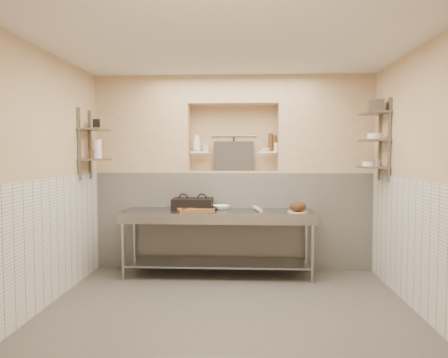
# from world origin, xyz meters

# --- Properties ---
(floor) EXTENTS (4.00, 3.90, 0.10)m
(floor) POSITION_xyz_m (0.00, 0.00, -0.05)
(floor) COLOR #56514C
(floor) RESTS_ON ground
(ceiling) EXTENTS (4.00, 3.90, 0.10)m
(ceiling) POSITION_xyz_m (0.00, 0.00, 2.85)
(ceiling) COLOR silver
(ceiling) RESTS_ON ground
(wall_left) EXTENTS (0.10, 3.90, 2.80)m
(wall_left) POSITION_xyz_m (-2.05, 0.00, 1.40)
(wall_left) COLOR #CDB086
(wall_left) RESTS_ON ground
(wall_right) EXTENTS (0.10, 3.90, 2.80)m
(wall_right) POSITION_xyz_m (2.05, 0.00, 1.40)
(wall_right) COLOR #CDB086
(wall_right) RESTS_ON ground
(wall_back) EXTENTS (4.00, 0.10, 2.80)m
(wall_back) POSITION_xyz_m (0.00, 2.00, 1.40)
(wall_back) COLOR #CDB086
(wall_back) RESTS_ON ground
(wall_front) EXTENTS (4.00, 0.10, 2.80)m
(wall_front) POSITION_xyz_m (0.00, -2.00, 1.40)
(wall_front) COLOR #CDB086
(wall_front) RESTS_ON ground
(backwall_lower) EXTENTS (4.00, 0.40, 1.40)m
(backwall_lower) POSITION_xyz_m (0.00, 1.75, 0.70)
(backwall_lower) COLOR silver
(backwall_lower) RESTS_ON floor
(alcove_sill) EXTENTS (1.30, 0.40, 0.02)m
(alcove_sill) POSITION_xyz_m (0.00, 1.75, 1.41)
(alcove_sill) COLOR #CDB086
(alcove_sill) RESTS_ON backwall_lower
(backwall_pillar_left) EXTENTS (1.35, 0.40, 1.40)m
(backwall_pillar_left) POSITION_xyz_m (-1.33, 1.75, 2.10)
(backwall_pillar_left) COLOR #CDB086
(backwall_pillar_left) RESTS_ON backwall_lower
(backwall_pillar_right) EXTENTS (1.35, 0.40, 1.40)m
(backwall_pillar_right) POSITION_xyz_m (1.33, 1.75, 2.10)
(backwall_pillar_right) COLOR #CDB086
(backwall_pillar_right) RESTS_ON backwall_lower
(backwall_header) EXTENTS (1.30, 0.40, 0.40)m
(backwall_header) POSITION_xyz_m (0.00, 1.75, 2.60)
(backwall_header) COLOR #CDB086
(backwall_header) RESTS_ON backwall_lower
(wainscot_left) EXTENTS (0.02, 3.90, 1.40)m
(wainscot_left) POSITION_xyz_m (-1.99, 0.00, 0.70)
(wainscot_left) COLOR silver
(wainscot_left) RESTS_ON floor
(wainscot_right) EXTENTS (0.02, 3.90, 1.40)m
(wainscot_right) POSITION_xyz_m (1.99, 0.00, 0.70)
(wainscot_right) COLOR silver
(wainscot_right) RESTS_ON floor
(alcove_shelf_left) EXTENTS (0.28, 0.16, 0.02)m
(alcove_shelf_left) POSITION_xyz_m (-0.50, 1.75, 1.70)
(alcove_shelf_left) COLOR white
(alcove_shelf_left) RESTS_ON backwall_lower
(alcove_shelf_right) EXTENTS (0.28, 0.16, 0.02)m
(alcove_shelf_right) POSITION_xyz_m (0.50, 1.75, 1.70)
(alcove_shelf_right) COLOR white
(alcove_shelf_right) RESTS_ON backwall_lower
(utensil_rail) EXTENTS (0.70, 0.02, 0.02)m
(utensil_rail) POSITION_xyz_m (0.00, 1.92, 1.95)
(utensil_rail) COLOR gray
(utensil_rail) RESTS_ON wall_back
(hanging_steel) EXTENTS (0.02, 0.02, 0.30)m
(hanging_steel) POSITION_xyz_m (0.00, 1.90, 1.78)
(hanging_steel) COLOR black
(hanging_steel) RESTS_ON utensil_rail
(splash_panel) EXTENTS (0.60, 0.08, 0.45)m
(splash_panel) POSITION_xyz_m (0.00, 1.85, 1.64)
(splash_panel) COLOR #383330
(splash_panel) RESTS_ON alcove_sill
(shelf_rail_left_a) EXTENTS (0.03, 0.03, 0.95)m
(shelf_rail_left_a) POSITION_xyz_m (-1.98, 1.25, 1.80)
(shelf_rail_left_a) COLOR slate
(shelf_rail_left_a) RESTS_ON wall_left
(shelf_rail_left_b) EXTENTS (0.03, 0.03, 0.95)m
(shelf_rail_left_b) POSITION_xyz_m (-1.98, 0.85, 1.80)
(shelf_rail_left_b) COLOR slate
(shelf_rail_left_b) RESTS_ON wall_left
(wall_shelf_left_lower) EXTENTS (0.30, 0.50, 0.02)m
(wall_shelf_left_lower) POSITION_xyz_m (-1.84, 1.05, 1.60)
(wall_shelf_left_lower) COLOR slate
(wall_shelf_left_lower) RESTS_ON wall_left
(wall_shelf_left_upper) EXTENTS (0.30, 0.50, 0.03)m
(wall_shelf_left_upper) POSITION_xyz_m (-1.84, 1.05, 2.00)
(wall_shelf_left_upper) COLOR slate
(wall_shelf_left_upper) RESTS_ON wall_left
(shelf_rail_right_a) EXTENTS (0.03, 0.03, 1.05)m
(shelf_rail_right_a) POSITION_xyz_m (1.98, 1.25, 1.85)
(shelf_rail_right_a) COLOR slate
(shelf_rail_right_a) RESTS_ON wall_right
(shelf_rail_right_b) EXTENTS (0.03, 0.03, 1.05)m
(shelf_rail_right_b) POSITION_xyz_m (1.98, 0.85, 1.85)
(shelf_rail_right_b) COLOR slate
(shelf_rail_right_b) RESTS_ON wall_right
(wall_shelf_right_lower) EXTENTS (0.30, 0.50, 0.02)m
(wall_shelf_right_lower) POSITION_xyz_m (1.84, 1.05, 1.50)
(wall_shelf_right_lower) COLOR slate
(wall_shelf_right_lower) RESTS_ON wall_right
(wall_shelf_right_mid) EXTENTS (0.30, 0.50, 0.02)m
(wall_shelf_right_mid) POSITION_xyz_m (1.84, 1.05, 1.85)
(wall_shelf_right_mid) COLOR slate
(wall_shelf_right_mid) RESTS_ON wall_right
(wall_shelf_right_upper) EXTENTS (0.30, 0.50, 0.03)m
(wall_shelf_right_upper) POSITION_xyz_m (1.84, 1.05, 2.20)
(wall_shelf_right_upper) COLOR slate
(wall_shelf_right_upper) RESTS_ON wall_right
(prep_table) EXTENTS (2.60, 0.70, 0.90)m
(prep_table) POSITION_xyz_m (-0.19, 1.18, 0.64)
(prep_table) COLOR gray
(prep_table) RESTS_ON floor
(panini_press) EXTENTS (0.56, 0.41, 0.15)m
(panini_press) POSITION_xyz_m (-0.56, 1.34, 0.98)
(panini_press) COLOR black
(panini_press) RESTS_ON prep_table
(cutting_board) EXTENTS (0.54, 0.44, 0.04)m
(cutting_board) POSITION_xyz_m (-0.49, 1.08, 0.92)
(cutting_board) COLOR brown
(cutting_board) RESTS_ON prep_table
(knife_blade) EXTENTS (0.28, 0.05, 0.01)m
(knife_blade) POSITION_xyz_m (-0.35, 1.05, 0.95)
(knife_blade) COLOR gray
(knife_blade) RESTS_ON cutting_board
(tongs) EXTENTS (0.09, 0.25, 0.02)m
(tongs) POSITION_xyz_m (-0.62, 1.00, 0.96)
(tongs) COLOR gray
(tongs) RESTS_ON cutting_board
(mixing_bowl) EXTENTS (0.31, 0.31, 0.06)m
(mixing_bowl) POSITION_xyz_m (-0.16, 1.35, 0.93)
(mixing_bowl) COLOR white
(mixing_bowl) RESTS_ON prep_table
(rolling_pin) EXTENTS (0.14, 0.38, 0.06)m
(rolling_pin) POSITION_xyz_m (0.34, 1.20, 0.93)
(rolling_pin) COLOR #D0B590
(rolling_pin) RESTS_ON prep_table
(bread_board) EXTENTS (0.27, 0.27, 0.02)m
(bread_board) POSITION_xyz_m (0.87, 1.06, 0.91)
(bread_board) COLOR #D0B590
(bread_board) RESTS_ON prep_table
(bread_loaf) EXTENTS (0.22, 0.22, 0.13)m
(bread_loaf) POSITION_xyz_m (0.87, 1.06, 0.98)
(bread_loaf) COLOR #4C2D19
(bread_loaf) RESTS_ON bread_board
(bottle_soap) EXTENTS (0.15, 0.15, 0.29)m
(bottle_soap) POSITION_xyz_m (-0.54, 1.72, 1.86)
(bottle_soap) COLOR white
(bottle_soap) RESTS_ON alcove_shelf_left
(jar_alcove) EXTENTS (0.08, 0.08, 0.12)m
(jar_alcove) POSITION_xyz_m (-0.41, 1.80, 1.77)
(jar_alcove) COLOR #CDB086
(jar_alcove) RESTS_ON alcove_shelf_left
(bowl_alcove) EXTENTS (0.17, 0.17, 0.04)m
(bowl_alcove) POSITION_xyz_m (0.47, 1.74, 1.73)
(bowl_alcove) COLOR white
(bowl_alcove) RESTS_ON alcove_shelf_right
(condiment_a) EXTENTS (0.07, 0.07, 0.24)m
(condiment_a) POSITION_xyz_m (0.60, 1.77, 1.83)
(condiment_a) COLOR #4F341A
(condiment_a) RESTS_ON alcove_shelf_right
(condiment_b) EXTENTS (0.07, 0.07, 0.26)m
(condiment_b) POSITION_xyz_m (0.55, 1.77, 1.84)
(condiment_b) COLOR #4F341A
(condiment_b) RESTS_ON alcove_shelf_right
(condiment_c) EXTENTS (0.08, 0.08, 0.13)m
(condiment_c) POSITION_xyz_m (0.62, 1.78, 1.78)
(condiment_c) COLOR white
(condiment_c) RESTS_ON alcove_shelf_right
(jug_left) EXTENTS (0.13, 0.13, 0.26)m
(jug_left) POSITION_xyz_m (-1.84, 1.12, 1.74)
(jug_left) COLOR white
(jug_left) RESTS_ON wall_shelf_left_lower
(jar_left) EXTENTS (0.08, 0.08, 0.12)m
(jar_left) POSITION_xyz_m (-1.84, 0.92, 1.67)
(jar_left) COLOR #4F341A
(jar_left) RESTS_ON wall_shelf_left_lower
(box_left_upper) EXTENTS (0.12, 0.12, 0.13)m
(box_left_upper) POSITION_xyz_m (-1.84, 1.13, 2.08)
(box_left_upper) COLOR black
(box_left_upper) RESTS_ON wall_shelf_left_upper
(bowl_right) EXTENTS (0.19, 0.19, 0.06)m
(bowl_right) POSITION_xyz_m (1.84, 1.21, 1.54)
(bowl_right) COLOR white
(bowl_right) RESTS_ON wall_shelf_right_lower
(canister_right) EXTENTS (0.09, 0.09, 0.09)m
(canister_right) POSITION_xyz_m (1.84, 0.90, 1.56)
(canister_right) COLOR gray
(canister_right) RESTS_ON wall_shelf_right_lower
(bowl_right_mid) EXTENTS (0.19, 0.19, 0.07)m
(bowl_right_mid) POSITION_xyz_m (1.84, 0.99, 1.90)
(bowl_right_mid) COLOR white
(bowl_right_mid) RESTS_ON wall_shelf_right_mid
(basket_right) EXTENTS (0.24, 0.27, 0.15)m
(basket_right) POSITION_xyz_m (1.84, 1.00, 2.29)
(basket_right) COLOR gray
(basket_right) RESTS_ON wall_shelf_right_upper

